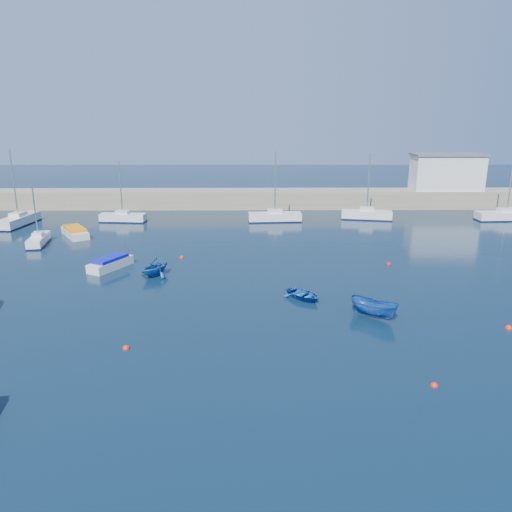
{
  "coord_description": "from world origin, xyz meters",
  "views": [
    {
      "loc": [
        1.19,
        -27.55,
        13.55
      ],
      "look_at": [
        1.59,
        14.08,
        1.6
      ],
      "focal_mm": 35.0,
      "sensor_mm": 36.0,
      "label": 1
    }
  ],
  "objects_px": {
    "motorboat_1": "(110,263)",
    "dinghy_center": "(304,295)",
    "sailboat_7": "(367,214)",
    "sailboat_4": "(19,220)",
    "harbor_office": "(447,173)",
    "sailboat_8": "(506,216)",
    "motorboat_2": "(75,232)",
    "sailboat_3": "(39,240)",
    "sailboat_5": "(123,217)",
    "dinghy_left": "(155,267)",
    "sailboat_6": "(275,217)",
    "dinghy_right": "(374,308)"
  },
  "relations": [
    {
      "from": "dinghy_left",
      "to": "dinghy_right",
      "type": "bearing_deg",
      "value": 5.28
    },
    {
      "from": "sailboat_7",
      "to": "sailboat_8",
      "type": "xyz_separation_m",
      "value": [
        18.22,
        -0.74,
        -0.03
      ]
    },
    {
      "from": "motorboat_2",
      "to": "harbor_office",
      "type": "bearing_deg",
      "value": -12.72
    },
    {
      "from": "sailboat_8",
      "to": "dinghy_right",
      "type": "relative_size",
      "value": 2.83
    },
    {
      "from": "motorboat_2",
      "to": "dinghy_center",
      "type": "xyz_separation_m",
      "value": [
        24.09,
        -20.16,
        -0.19
      ]
    },
    {
      "from": "dinghy_center",
      "to": "dinghy_left",
      "type": "distance_m",
      "value": 13.54
    },
    {
      "from": "sailboat_8",
      "to": "dinghy_center",
      "type": "relative_size",
      "value": 3.21
    },
    {
      "from": "motorboat_2",
      "to": "dinghy_center",
      "type": "height_order",
      "value": "motorboat_2"
    },
    {
      "from": "sailboat_8",
      "to": "motorboat_2",
      "type": "xyz_separation_m",
      "value": [
        -53.62,
        -8.43,
        -0.11
      ]
    },
    {
      "from": "motorboat_1",
      "to": "sailboat_4",
      "type": "bearing_deg",
      "value": 159.91
    },
    {
      "from": "sailboat_5",
      "to": "motorboat_2",
      "type": "distance_m",
      "value": 8.59
    },
    {
      "from": "harbor_office",
      "to": "motorboat_1",
      "type": "relative_size",
      "value": 2.15
    },
    {
      "from": "motorboat_1",
      "to": "dinghy_center",
      "type": "height_order",
      "value": "motorboat_1"
    },
    {
      "from": "sailboat_3",
      "to": "sailboat_4",
      "type": "bearing_deg",
      "value": 114.22
    },
    {
      "from": "sailboat_5",
      "to": "sailboat_8",
      "type": "bearing_deg",
      "value": -84.52
    },
    {
      "from": "dinghy_left",
      "to": "dinghy_right",
      "type": "distance_m",
      "value": 19.14
    },
    {
      "from": "sailboat_5",
      "to": "dinghy_right",
      "type": "relative_size",
      "value": 2.2
    },
    {
      "from": "harbor_office",
      "to": "dinghy_left",
      "type": "height_order",
      "value": "harbor_office"
    },
    {
      "from": "sailboat_6",
      "to": "sailboat_8",
      "type": "relative_size",
      "value": 0.9
    },
    {
      "from": "motorboat_1",
      "to": "dinghy_center",
      "type": "bearing_deg",
      "value": 2.85
    },
    {
      "from": "motorboat_1",
      "to": "motorboat_2",
      "type": "height_order",
      "value": "motorboat_1"
    },
    {
      "from": "sailboat_8",
      "to": "sailboat_3",
      "type": "bearing_deg",
      "value": 99.44
    },
    {
      "from": "sailboat_6",
      "to": "sailboat_8",
      "type": "xyz_separation_m",
      "value": [
        30.43,
        0.5,
        -0.01
      ]
    },
    {
      "from": "sailboat_7",
      "to": "sailboat_4",
      "type": "bearing_deg",
      "value": 104.96
    },
    {
      "from": "sailboat_6",
      "to": "dinghy_center",
      "type": "height_order",
      "value": "sailboat_6"
    },
    {
      "from": "sailboat_6",
      "to": "sailboat_7",
      "type": "relative_size",
      "value": 1.04
    },
    {
      "from": "sailboat_4",
      "to": "dinghy_right",
      "type": "bearing_deg",
      "value": -31.75
    },
    {
      "from": "dinghy_left",
      "to": "sailboat_5",
      "type": "bearing_deg",
      "value": 144.57
    },
    {
      "from": "dinghy_right",
      "to": "motorboat_1",
      "type": "bearing_deg",
      "value": 101.1
    },
    {
      "from": "sailboat_4",
      "to": "dinghy_left",
      "type": "relative_size",
      "value": 3.03
    },
    {
      "from": "sailboat_7",
      "to": "harbor_office",
      "type": "bearing_deg",
      "value": -46.17
    },
    {
      "from": "sailboat_3",
      "to": "sailboat_8",
      "type": "relative_size",
      "value": 0.68
    },
    {
      "from": "harbor_office",
      "to": "sailboat_4",
      "type": "relative_size",
      "value": 1.06
    },
    {
      "from": "harbor_office",
      "to": "sailboat_5",
      "type": "height_order",
      "value": "sailboat_5"
    },
    {
      "from": "sailboat_5",
      "to": "dinghy_left",
      "type": "relative_size",
      "value": 2.49
    },
    {
      "from": "dinghy_center",
      "to": "dinghy_right",
      "type": "distance_m",
      "value": 5.74
    },
    {
      "from": "motorboat_1",
      "to": "motorboat_2",
      "type": "distance_m",
      "value": 14.36
    },
    {
      "from": "sailboat_3",
      "to": "sailboat_5",
      "type": "distance_m",
      "value": 13.05
    },
    {
      "from": "motorboat_2",
      "to": "sailboat_7",
      "type": "bearing_deg",
      "value": -18.37
    },
    {
      "from": "sailboat_3",
      "to": "motorboat_2",
      "type": "distance_m",
      "value": 4.52
    },
    {
      "from": "dinghy_left",
      "to": "sailboat_8",
      "type": "bearing_deg",
      "value": 62.98
    },
    {
      "from": "motorboat_1",
      "to": "dinghy_center",
      "type": "distance_m",
      "value": 18.46
    },
    {
      "from": "sailboat_4",
      "to": "sailboat_7",
      "type": "xyz_separation_m",
      "value": [
        44.42,
        3.23,
        -0.01
      ]
    },
    {
      "from": "sailboat_4",
      "to": "sailboat_3",
      "type": "bearing_deg",
      "value": -49.81
    },
    {
      "from": "dinghy_center",
      "to": "dinghy_left",
      "type": "height_order",
      "value": "dinghy_left"
    },
    {
      "from": "sailboat_3",
      "to": "sailboat_7",
      "type": "bearing_deg",
      "value": 9.27
    },
    {
      "from": "sailboat_6",
      "to": "dinghy_center",
      "type": "distance_m",
      "value": 28.1
    },
    {
      "from": "sailboat_8",
      "to": "dinghy_center",
      "type": "height_order",
      "value": "sailboat_8"
    },
    {
      "from": "sailboat_5",
      "to": "motorboat_2",
      "type": "relative_size",
      "value": 1.42
    },
    {
      "from": "sailboat_5",
      "to": "sailboat_8",
      "type": "height_order",
      "value": "sailboat_8"
    }
  ]
}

